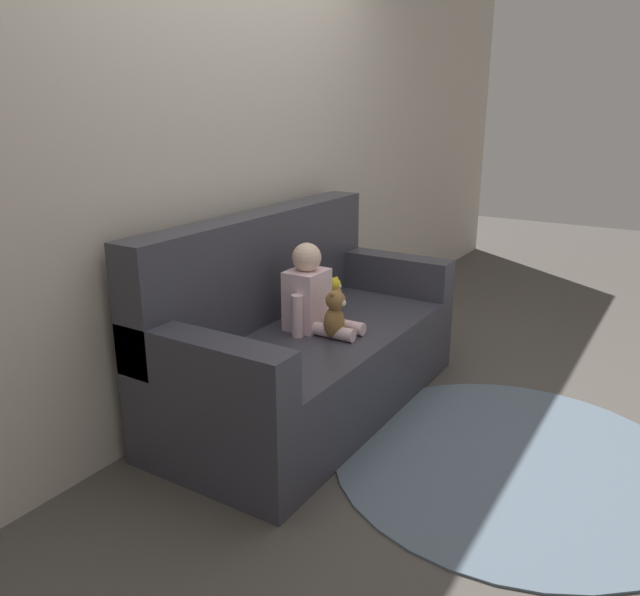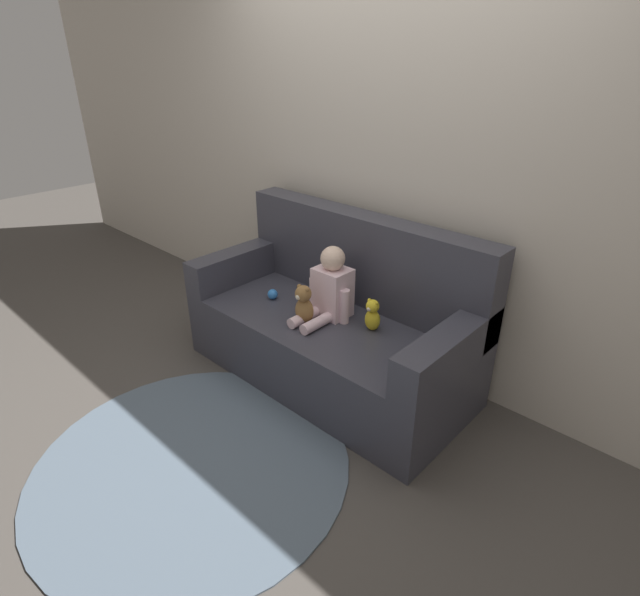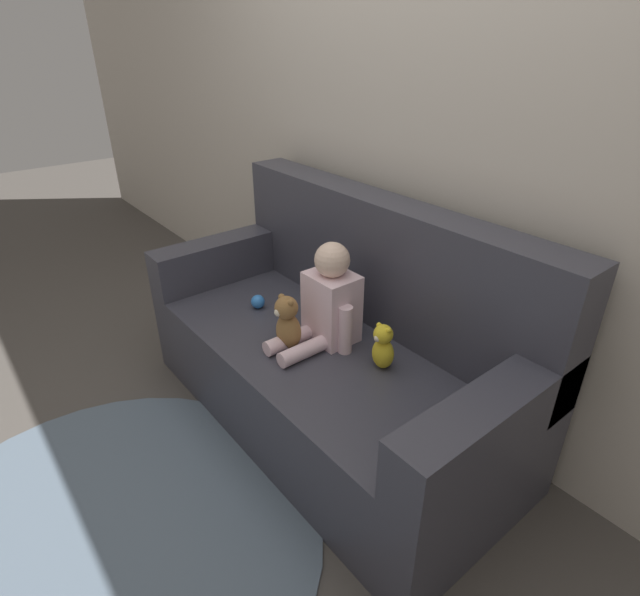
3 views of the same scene
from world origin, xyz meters
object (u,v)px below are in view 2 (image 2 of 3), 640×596
toy_ball (273,294)px  couch (335,325)px  teddy_bear_brown (304,305)px  plush_toy_side (372,315)px  person_baby (329,290)px

toy_ball → couch: bearing=18.1°
teddy_bear_brown → toy_ball: 0.38m
plush_toy_side → toy_ball: (-0.70, -0.12, -0.06)m
plush_toy_side → toy_ball: bearing=-170.2°
teddy_bear_brown → plush_toy_side: teddy_bear_brown is taller
couch → teddy_bear_brown: couch is taller
teddy_bear_brown → toy_ball: (-0.36, 0.08, -0.09)m
person_baby → teddy_bear_brown: (-0.05, -0.17, -0.05)m
person_baby → teddy_bear_brown: person_baby is taller
plush_toy_side → teddy_bear_brown: bearing=-148.7°
teddy_bear_brown → couch: bearing=77.1°
couch → teddy_bear_brown: 0.31m
couch → plush_toy_side: 0.34m
plush_toy_side → toy_ball: plush_toy_side is taller
plush_toy_side → toy_ball: size_ratio=2.92×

